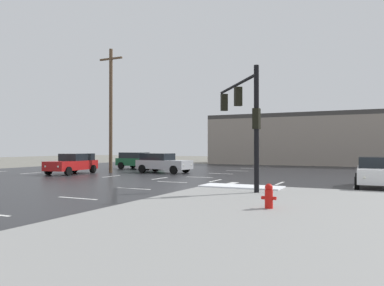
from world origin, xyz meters
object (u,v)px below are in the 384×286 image
object	(u,v)px
sedan_silver	(162,162)
sedan_green	(138,160)
fire_hydrant	(269,196)
traffic_signal_mast	(244,110)
sedan_red	(73,163)
utility_pole_far	(111,108)
sedan_white	(376,172)

from	to	relation	value
sedan_silver	sedan_green	world-z (taller)	same
fire_hydrant	sedan_green	bearing A→B (deg)	133.11
traffic_signal_mast	sedan_silver	distance (m)	14.22
sedan_red	fire_hydrant	bearing A→B (deg)	54.14
traffic_signal_mast	sedan_green	world-z (taller)	traffic_signal_mast
utility_pole_far	traffic_signal_mast	bearing A→B (deg)	-29.24
traffic_signal_mast	sedan_red	xyz separation A→B (m)	(-15.70, 5.42, -3.04)
fire_hydrant	sedan_green	size ratio (longest dim) A/B	0.17
traffic_signal_mast	fire_hydrant	distance (m)	6.79
traffic_signal_mast	fire_hydrant	world-z (taller)	traffic_signal_mast
fire_hydrant	utility_pole_far	distance (m)	21.51
sedan_white	sedan_silver	distance (m)	16.62
sedan_white	sedan_silver	world-z (taller)	same
fire_hydrant	utility_pole_far	bearing A→B (deg)	141.39
utility_pole_far	sedan_silver	bearing A→B (deg)	25.59
traffic_signal_mast	sedan_red	bearing A→B (deg)	34.53
fire_hydrant	sedan_white	xyz separation A→B (m)	(3.16, 9.58, 0.32)
utility_pole_far	sedan_white	bearing A→B (deg)	-10.16
sedan_white	utility_pole_far	distance (m)	20.36
traffic_signal_mast	utility_pole_far	bearing A→B (deg)	24.33
sedan_white	utility_pole_far	xyz separation A→B (m)	(-19.55, 3.51, 4.45)
sedan_white	sedan_green	distance (m)	22.33
sedan_silver	sedan_red	size ratio (longest dim) A/B	1.00
sedan_silver	sedan_green	distance (m)	5.94
sedan_silver	sedan_red	distance (m)	7.02
sedan_white	sedan_green	xyz separation A→B (m)	(-20.48, 8.91, 0.00)
sedan_white	utility_pole_far	world-z (taller)	utility_pole_far
fire_hydrant	sedan_red	xyz separation A→B (m)	(-18.23, 10.75, 0.32)
sedan_silver	traffic_signal_mast	bearing A→B (deg)	-38.52
sedan_white	utility_pole_far	size ratio (longest dim) A/B	0.45
traffic_signal_mast	utility_pole_far	distance (m)	15.95
fire_hydrant	utility_pole_far	xyz separation A→B (m)	(-16.39, 13.09, 4.77)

